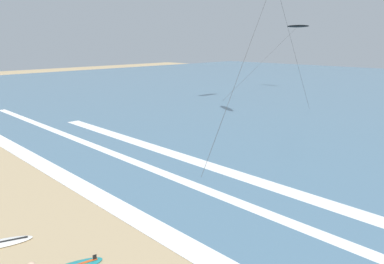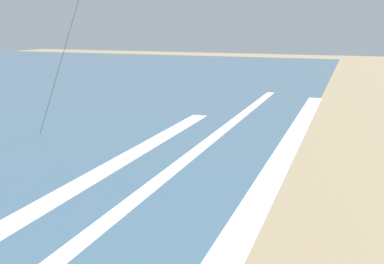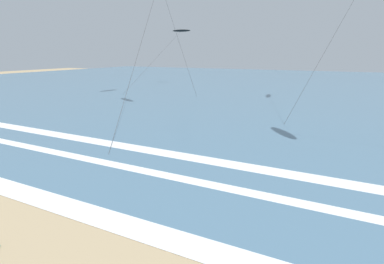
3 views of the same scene
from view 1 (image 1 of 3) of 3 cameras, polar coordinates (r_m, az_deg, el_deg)
The scene contains 4 objects.
wave_foam_shoreline at distance 11.81m, azimuth 2.55°, elevation -19.69°, with size 51.26×1.00×0.01m, color white.
wave_foam_mid_break at distance 15.55m, azimuth 6.58°, elevation -10.89°, with size 58.66×0.63×0.01m, color white.
wave_foam_outer_break at distance 17.75m, azimuth 10.10°, elevation -7.72°, with size 37.41×0.97×0.01m, color white.
kite_black_low_near at distance 50.73m, azimuth 16.60°, elevation 15.94°, with size 3.21×13.85×8.78m.
Camera 1 is at (7.96, 2.90, 6.64)m, focal length 33.14 mm.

